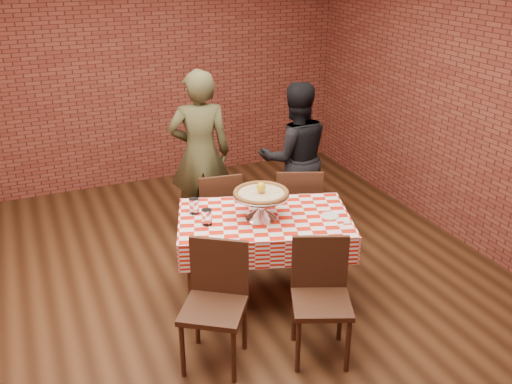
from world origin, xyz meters
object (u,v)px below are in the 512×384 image
chair_far_left (218,212)px  chair_far_right (297,209)px  pizza (261,194)px  chair_near_left (213,309)px  water_glass_left (207,217)px  condiment_caddy (265,193)px  diner_olive (200,154)px  diner_black (295,157)px  chair_near_right (321,304)px  water_glass_right (194,206)px  pizza_stand (261,206)px  table (264,258)px

chair_far_left → chair_far_right: bearing=167.7°
pizza → chair_near_left: 1.00m
water_glass_left → condiment_caddy: size_ratio=0.90×
chair_near_left → chair_far_right: 1.74m
diner_olive → diner_black: size_ratio=1.09×
chair_near_right → diner_black: bearing=90.9°
chair_far_right → diner_olive: size_ratio=0.53×
water_glass_right → chair_near_right: size_ratio=0.14×
pizza_stand → condiment_caddy: (0.16, 0.29, -0.03)m
condiment_caddy → water_glass_right: bearing=-142.8°
diner_black → chair_far_right: bearing=76.7°
diner_black → pizza: bearing=62.7°
chair_near_left → diner_olive: diner_olive is taller
chair_far_right → diner_olive: (-0.69, 0.78, 0.39)m
chair_far_left → diner_black: bearing=-158.0°
diner_olive → water_glass_left: bearing=86.8°
diner_olive → pizza_stand: bearing=105.0°
chair_far_right → pizza_stand: bearing=65.4°
condiment_caddy → chair_far_left: size_ratio=0.16×
pizza → water_glass_left: size_ratio=3.46×
condiment_caddy → diner_black: size_ratio=0.09×
pizza_stand → chair_near_left: size_ratio=0.50×
water_glass_right → chair_far_right: (1.10, 0.31, -0.37)m
pizza → chair_near_right: (0.09, -0.83, -0.52)m
chair_far_left → water_glass_right: bearing=62.9°
water_glass_right → diner_black: size_ratio=0.08×
chair_near_right → chair_far_left: bearing=118.0°
table → chair_far_left: (-0.10, 0.85, 0.06)m
chair_far_right → chair_near_left: bearing=65.8°
chair_near_left → chair_far_left: (0.56, 1.45, -0.01)m
water_glass_right → diner_black: 1.55m
chair_far_right → diner_black: bearing=-92.0°
water_glass_left → table: bearing=-6.6°
water_glass_left → chair_far_left: bearing=65.4°
pizza_stand → diner_olive: diner_olive is taller
water_glass_left → chair_far_left: water_glass_left is taller
condiment_caddy → chair_near_right: 1.19m
table → diner_black: 1.42m
pizza_stand → water_glass_right: pizza_stand is taller
chair_near_right → chair_far_right: bearing=91.8°
pizza_stand → chair_far_right: (0.64, 0.60, -0.41)m
table → water_glass_right: (-0.49, 0.28, 0.45)m
chair_near_left → chair_far_left: size_ratio=1.03×
table → chair_near_right: chair_near_right is taller
pizza → chair_far_right: size_ratio=0.49×
water_glass_right → diner_olive: diner_olive is taller
table → water_glass_left: water_glass_left is taller
diner_black → chair_near_left: bearing=59.7°
table → pizza_stand: bearing=-177.7°
pizza → table: bearing=2.3°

